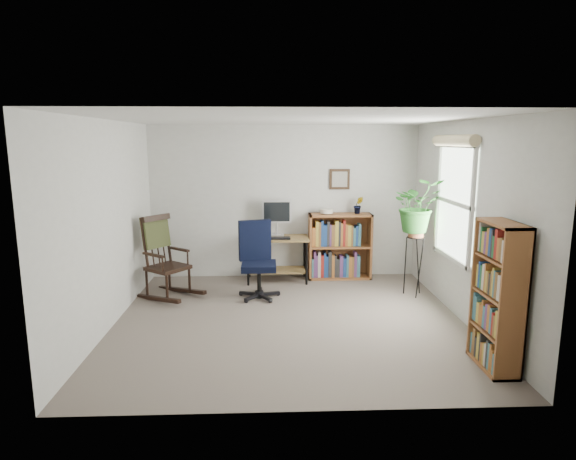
{
  "coord_description": "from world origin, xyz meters",
  "views": [
    {
      "loc": [
        -0.24,
        -5.55,
        2.17
      ],
      "look_at": [
        0.0,
        0.4,
        1.05
      ],
      "focal_mm": 30.0,
      "sensor_mm": 36.0,
      "label": 1
    }
  ],
  "objects_px": {
    "rocking_chair": "(168,256)",
    "tall_bookshelf": "(498,296)",
    "office_chair": "(259,260)",
    "low_bookshelf": "(340,246)",
    "desk": "(277,259)"
  },
  "relations": [
    {
      "from": "office_chair",
      "to": "rocking_chair",
      "type": "height_order",
      "value": "rocking_chair"
    },
    {
      "from": "rocking_chair",
      "to": "tall_bookshelf",
      "type": "relative_size",
      "value": 0.82
    },
    {
      "from": "low_bookshelf",
      "to": "tall_bookshelf",
      "type": "distance_m",
      "value": 3.28
    },
    {
      "from": "rocking_chair",
      "to": "office_chair",
      "type": "bearing_deg",
      "value": -55.61
    },
    {
      "from": "office_chair",
      "to": "tall_bookshelf",
      "type": "bearing_deg",
      "value": -58.74
    },
    {
      "from": "rocking_chair",
      "to": "low_bookshelf",
      "type": "relative_size",
      "value": 1.13
    },
    {
      "from": "desk",
      "to": "low_bookshelf",
      "type": "height_order",
      "value": "low_bookshelf"
    },
    {
      "from": "desk",
      "to": "office_chair",
      "type": "height_order",
      "value": "office_chair"
    },
    {
      "from": "tall_bookshelf",
      "to": "low_bookshelf",
      "type": "bearing_deg",
      "value": 108.6
    },
    {
      "from": "office_chair",
      "to": "low_bookshelf",
      "type": "xyz_separation_m",
      "value": [
        1.26,
        0.93,
        -0.02
      ]
    },
    {
      "from": "office_chair",
      "to": "low_bookshelf",
      "type": "height_order",
      "value": "office_chair"
    },
    {
      "from": "desk",
      "to": "tall_bookshelf",
      "type": "height_order",
      "value": "tall_bookshelf"
    },
    {
      "from": "rocking_chair",
      "to": "tall_bookshelf",
      "type": "bearing_deg",
      "value": -84.11
    },
    {
      "from": "office_chair",
      "to": "rocking_chair",
      "type": "distance_m",
      "value": 1.27
    },
    {
      "from": "desk",
      "to": "tall_bookshelf",
      "type": "relative_size",
      "value": 0.67
    }
  ]
}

